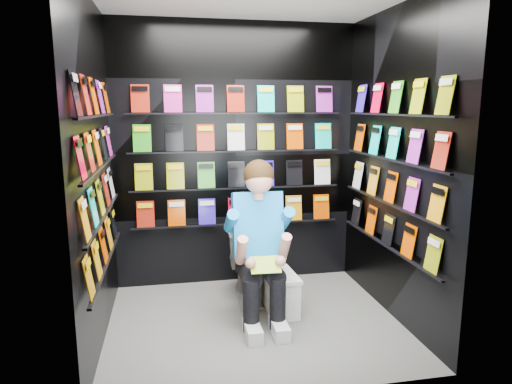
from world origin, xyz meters
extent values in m
plane|color=slate|center=(0.00, 0.00, 0.00)|extent=(2.40, 2.40, 0.00)
cube|color=black|center=(0.00, 1.00, 1.30)|extent=(2.40, 0.04, 2.60)
cube|color=black|center=(0.00, -1.00, 1.30)|extent=(2.40, 0.04, 2.60)
cube|color=black|center=(-1.20, 0.00, 1.30)|extent=(0.04, 2.00, 2.60)
cube|color=black|center=(1.20, 0.00, 1.30)|extent=(0.04, 2.00, 2.60)
imported|color=white|center=(0.05, 0.53, 0.37)|extent=(0.46, 0.77, 0.73)
cube|color=silver|center=(0.26, 0.17, 0.16)|extent=(0.26, 0.44, 0.32)
cube|color=silver|center=(0.26, 0.17, 0.34)|extent=(0.28, 0.46, 0.03)
cube|color=green|center=(0.05, -0.20, 0.58)|extent=(0.24, 0.15, 0.10)
camera|label=1|loc=(-0.66, -3.49, 1.79)|focal=32.00mm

